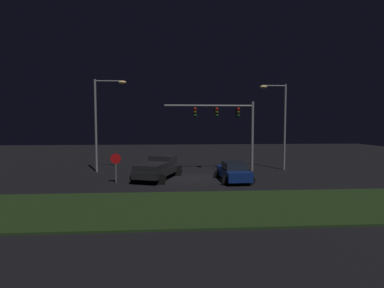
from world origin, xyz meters
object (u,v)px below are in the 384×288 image
Objects in this scene: car_sedan at (234,172)px; traffic_signal_gantry at (227,119)px; street_lamp_left at (102,114)px; pickup_truck at (158,166)px; stop_sign at (116,162)px; street_lamp_right at (280,116)px.

car_sedan is 6.43m from traffic_signal_gantry.
street_lamp_left is (-11.43, 0.40, 0.43)m from traffic_signal_gantry.
pickup_truck is 7.83m from street_lamp_left.
traffic_signal_gantry is (6.19, 3.48, 3.90)m from pickup_truck.
stop_sign is (-9.28, -5.10, -3.34)m from traffic_signal_gantry.
traffic_signal_gantry is at bearing -174.80° from street_lamp_right.
stop_sign is at bearing 137.42° from pickup_truck.
car_sedan is at bearing -93.94° from traffic_signal_gantry.
pickup_truck is at bearing 27.62° from stop_sign.
street_lamp_right reaches higher than traffic_signal_gantry.
pickup_truck is 3.54m from stop_sign.
street_lamp_left reaches higher than stop_sign.
stop_sign is (-14.49, -5.58, -3.58)m from street_lamp_right.
street_lamp_right is at bearing -51.05° from pickup_truck.
car_sedan is 0.55× the size of street_lamp_right.
street_lamp_left is 7.01m from stop_sign.
pickup_truck is 0.70× the size of street_lamp_right.
pickup_truck is 8.10m from traffic_signal_gantry.
pickup_truck is 0.69× the size of traffic_signal_gantry.
traffic_signal_gantry is 0.98× the size of street_lamp_left.
pickup_truck reaches higher than car_sedan.
traffic_signal_gantry is 5.23m from street_lamp_right.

